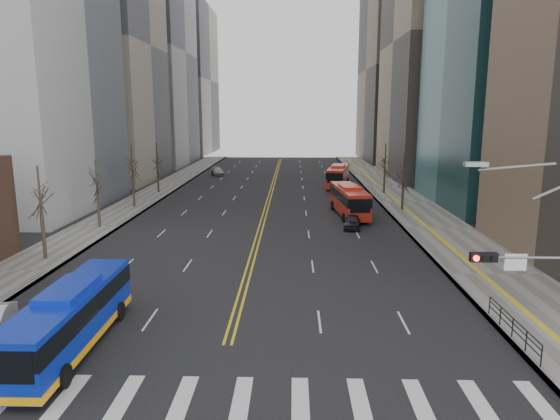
% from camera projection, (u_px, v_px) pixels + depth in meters
% --- Properties ---
extents(ground, '(220.00, 220.00, 0.00)m').
position_uv_depth(ground, '(211.00, 403.00, 19.70)').
color(ground, black).
extents(sidewalk_right, '(7.00, 130.00, 0.15)m').
position_uv_depth(sidewalk_right, '(405.00, 202.00, 63.37)').
color(sidewalk_right, slate).
rests_on(sidewalk_right, ground).
extents(sidewalk_left, '(5.00, 130.00, 0.15)m').
position_uv_depth(sidewalk_left, '(140.00, 201.00, 64.27)').
color(sidewalk_left, slate).
rests_on(sidewalk_left, ground).
extents(crosswalk, '(26.70, 4.00, 0.01)m').
position_uv_depth(crosswalk, '(211.00, 403.00, 19.70)').
color(crosswalk, silver).
rests_on(crosswalk, ground).
extents(centerline, '(0.55, 100.00, 0.01)m').
position_uv_depth(centerline, '(271.00, 190.00, 73.65)').
color(centerline, gold).
rests_on(centerline, ground).
extents(office_towers, '(83.00, 134.00, 58.00)m').
position_uv_depth(office_towers, '(275.00, 35.00, 82.30)').
color(office_towers, gray).
rests_on(office_towers, ground).
extents(signal_mast, '(5.37, 0.37, 9.39)m').
position_uv_depth(signal_mast, '(551.00, 273.00, 20.36)').
color(signal_mast, gray).
rests_on(signal_mast, ground).
extents(pedestrian_railing, '(0.06, 6.06, 1.02)m').
position_uv_depth(pedestrian_railing, '(513.00, 325.00, 25.05)').
color(pedestrian_railing, black).
rests_on(pedestrian_railing, sidewalk_right).
extents(street_trees, '(35.20, 47.20, 7.60)m').
position_uv_depth(street_trees, '(195.00, 174.00, 52.85)').
color(street_trees, '#30241D').
rests_on(street_trees, ground).
extents(blue_bus, '(2.64, 10.92, 3.20)m').
position_uv_depth(blue_bus, '(71.00, 316.00, 23.96)').
color(blue_bus, '#0B25AD').
rests_on(blue_bus, ground).
extents(red_bus_near, '(3.54, 10.93, 3.42)m').
position_uv_depth(red_bus_near, '(349.00, 199.00, 55.28)').
color(red_bus_near, red).
rests_on(red_bus_near, ground).
extents(red_bus_far, '(4.44, 10.96, 3.40)m').
position_uv_depth(red_bus_far, '(338.00, 175.00, 76.67)').
color(red_bus_far, red).
rests_on(red_bus_far, ground).
extents(car_dark_mid, '(2.16, 4.13, 1.34)m').
position_uv_depth(car_dark_mid, '(352.00, 222.00, 49.37)').
color(car_dark_mid, black).
rests_on(car_dark_mid, ground).
extents(car_silver, '(3.28, 4.98, 1.34)m').
position_uv_depth(car_silver, '(217.00, 171.00, 91.40)').
color(car_silver, '#A2A2A7').
rests_on(car_silver, ground).
extents(car_dark_far, '(2.36, 4.48, 1.20)m').
position_uv_depth(car_dark_far, '(335.00, 172.00, 90.41)').
color(car_dark_far, black).
rests_on(car_dark_far, ground).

